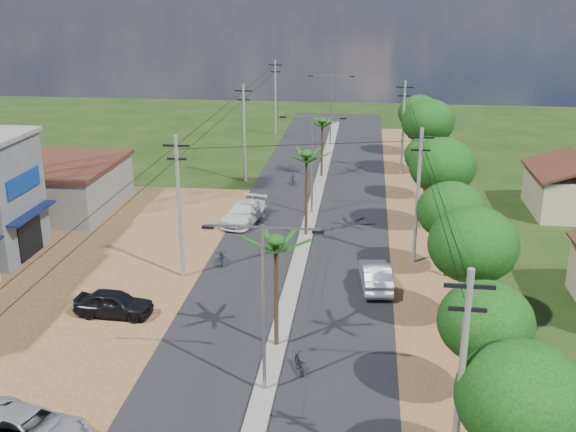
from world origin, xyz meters
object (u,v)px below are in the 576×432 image
(car_parked_dark, at_px, (114,304))
(car_white_far, at_px, (244,213))
(moto_rider_east, at_px, (299,364))
(car_silver_mid, at_px, (375,276))
(car_parked_silver, at_px, (30,430))

(car_parked_dark, bearing_deg, car_white_far, -12.97)
(car_white_far, bearing_deg, car_parked_dark, -93.49)
(moto_rider_east, bearing_deg, car_silver_mid, -129.74)
(car_white_far, xyz_separation_m, car_parked_dark, (-4.35, -16.10, -0.05))
(car_white_far, relative_size, car_parked_silver, 1.03)
(car_silver_mid, xyz_separation_m, car_parked_silver, (-13.61, -16.46, -0.05))
(moto_rider_east, bearing_deg, car_white_far, -92.32)
(car_white_far, distance_m, moto_rider_east, 21.50)
(moto_rider_east, bearing_deg, car_parked_silver, 14.13)
(car_silver_mid, relative_size, moto_rider_east, 3.04)
(car_parked_dark, distance_m, moto_rider_east, 11.59)
(car_white_far, xyz_separation_m, moto_rider_east, (6.36, -20.54, -0.37))
(car_parked_dark, bearing_deg, moto_rider_east, -110.35)
(car_parked_silver, height_order, car_parked_dark, car_parked_dark)
(car_white_far, bearing_deg, moto_rider_east, -61.17)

